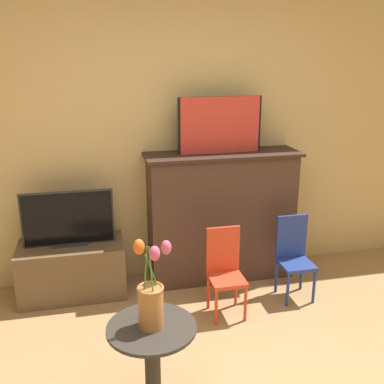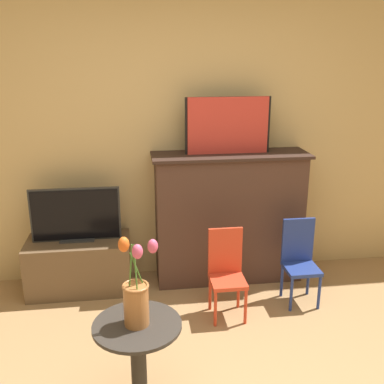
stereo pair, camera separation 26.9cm
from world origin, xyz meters
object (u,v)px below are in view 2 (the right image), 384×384
object	(u,v)px
chair_blue	(300,258)
vase_tulips	(136,296)
chair_red	(227,269)
tv_monitor	(76,215)
painting	(228,125)

from	to	relation	value
chair_blue	vase_tulips	distance (m)	1.72
vase_tulips	chair_red	bearing A→B (deg)	52.87
tv_monitor	chair_red	bearing A→B (deg)	-24.96
chair_blue	tv_monitor	bearing A→B (deg)	166.82
chair_blue	painting	bearing A→B (deg)	137.43
painting	tv_monitor	distance (m)	1.47
painting	chair_red	xyz separation A→B (m)	(-0.11, -0.60, -1.02)
chair_red	chair_blue	world-z (taller)	same
painting	tv_monitor	world-z (taller)	painting
chair_blue	vase_tulips	world-z (taller)	vase_tulips
painting	chair_blue	size ratio (longest dim) A/B	1.04
chair_blue	vase_tulips	xyz separation A→B (m)	(-1.33, -1.04, 0.36)
vase_tulips	tv_monitor	bearing A→B (deg)	108.21
chair_red	chair_blue	distance (m)	0.64
painting	tv_monitor	bearing A→B (deg)	-177.64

